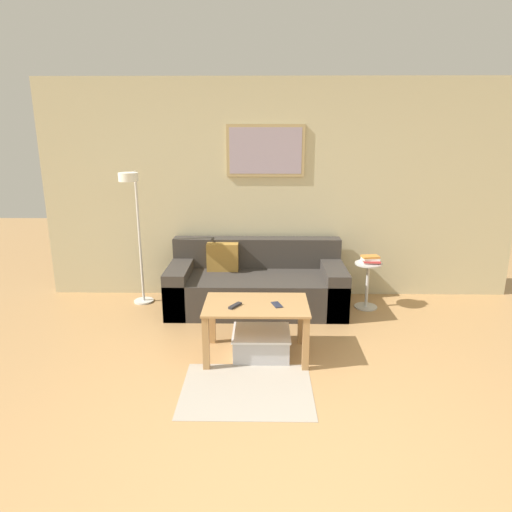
% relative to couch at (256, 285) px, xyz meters
% --- Properties ---
extents(ground_plane, '(16.00, 16.00, 0.00)m').
position_rel_couch_xyz_m(ground_plane, '(0.27, -2.66, -0.26)').
color(ground_plane, tan).
extents(wall_back, '(5.60, 0.09, 2.55)m').
position_rel_couch_xyz_m(wall_back, '(0.27, 0.46, 1.02)').
color(wall_back, '#C6BC93').
rests_on(wall_back, ground_plane).
extents(area_rug, '(1.03, 0.81, 0.01)m').
position_rel_couch_xyz_m(area_rug, '(-0.05, -1.76, -0.26)').
color(area_rug, '#A39989').
rests_on(area_rug, ground_plane).
extents(couch, '(1.97, 0.88, 0.74)m').
position_rel_couch_xyz_m(couch, '(0.00, 0.00, 0.00)').
color(couch, '#38332D').
rests_on(couch, ground_plane).
extents(coffee_table, '(0.92, 0.58, 0.50)m').
position_rel_couch_xyz_m(coffee_table, '(0.02, -1.17, 0.13)').
color(coffee_table, '#AD7F4C').
rests_on(coffee_table, ground_plane).
extents(storage_bin, '(0.52, 0.44, 0.23)m').
position_rel_couch_xyz_m(storage_bin, '(0.06, -1.17, -0.15)').
color(storage_bin, '#B2B2B7').
rests_on(storage_bin, ground_plane).
extents(floor_lamp, '(0.23, 0.48, 1.55)m').
position_rel_couch_xyz_m(floor_lamp, '(-1.34, -0.03, 0.85)').
color(floor_lamp, silver).
rests_on(floor_lamp, ground_plane).
extents(side_table, '(0.31, 0.31, 0.53)m').
position_rel_couch_xyz_m(side_table, '(1.27, -0.01, 0.05)').
color(side_table, silver).
rests_on(side_table, ground_plane).
extents(book_stack, '(0.22, 0.20, 0.08)m').
position_rel_couch_xyz_m(book_stack, '(1.29, 0.00, 0.31)').
color(book_stack, silver).
rests_on(book_stack, side_table).
extents(remote_control, '(0.11, 0.15, 0.02)m').
position_rel_couch_xyz_m(remote_control, '(-0.16, -1.24, 0.24)').
color(remote_control, '#232328').
rests_on(remote_control, coffee_table).
extents(cell_phone, '(0.11, 0.15, 0.01)m').
position_rel_couch_xyz_m(cell_phone, '(0.20, -1.20, 0.24)').
color(cell_phone, '#1E2338').
rests_on(cell_phone, coffee_table).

